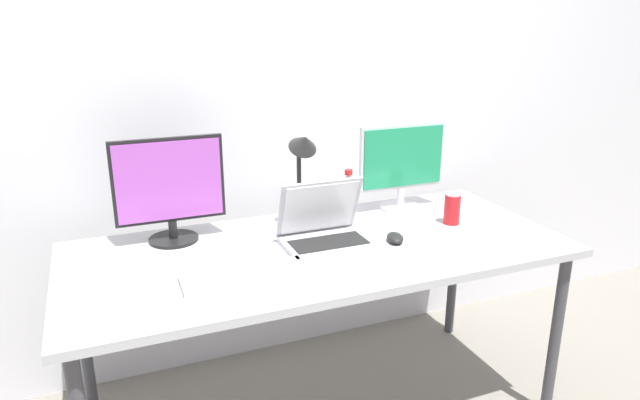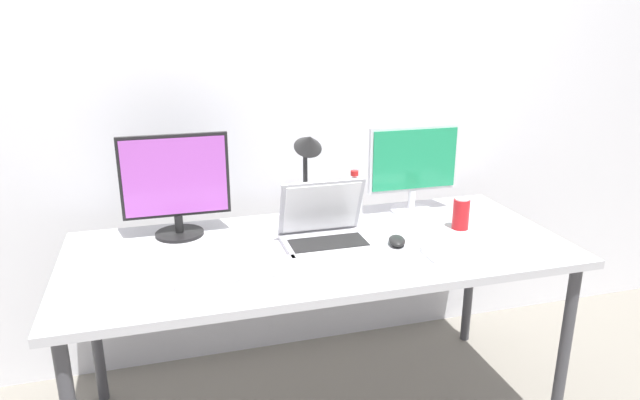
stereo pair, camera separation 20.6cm
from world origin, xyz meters
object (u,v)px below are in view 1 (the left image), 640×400
Objects in this scene: water_bottle at (348,200)px; soda_can_near_keyboard at (452,209)px; mouse_by_keyboard at (395,238)px; laptop_silver at (324,229)px; monitor_left at (170,188)px; monitor_center at (402,164)px; keyboard_main at (477,242)px; keyboard_aux at (245,276)px; desk_lamp at (303,161)px; work_desk at (320,260)px.

water_bottle reaches higher than soda_can_near_keyboard.
mouse_by_keyboard is 0.26m from water_bottle.
monitor_left is at bearing 155.27° from laptop_silver.
water_bottle is (0.16, 0.14, 0.05)m from laptop_silver.
monitor_center is 0.55m from laptop_silver.
keyboard_main is at bearing -46.03° from water_bottle.
water_bottle is (0.68, -0.10, -0.10)m from monitor_left.
mouse_by_keyboard is at bearing -22.81° from monitor_left.
keyboard_main is 0.24m from soda_can_near_keyboard.
laptop_silver is 0.77× the size of keyboard_aux.
mouse_by_keyboard is 0.24× the size of desk_lamp.
water_bottle is at bearing 41.12° from laptop_silver.
keyboard_aux is 1.00× the size of desk_lamp.
keyboard_aux is 1.76× the size of water_bottle.
water_bottle is at bearing 128.95° from mouse_by_keyboard.
water_bottle reaches higher than keyboard_aux.
laptop_silver is 0.27m from mouse_by_keyboard.
soda_can_near_keyboard is at bearing -19.16° from water_bottle.
desk_lamp reaches higher than keyboard_main.
desk_lamp is at bearing -6.18° from monitor_left.
laptop_silver is (0.02, 0.02, 0.11)m from work_desk.
desk_lamp is (-0.01, 0.18, 0.22)m from laptop_silver.
monitor_left is (-0.49, 0.26, 0.27)m from work_desk.
soda_can_near_keyboard is at bearing -17.28° from desk_lamp.
monitor_center reaches higher than keyboard_aux.
keyboard_aux is (0.17, -0.42, -0.20)m from monitor_left.
monitor_center is 1.26× the size of laptop_silver.
water_bottle is at bearing 133.71° from keyboard_main.
laptop_silver is 0.78× the size of desk_lamp.
mouse_by_keyboard is at bearing 10.00° from keyboard_aux.
monitor_left is 0.86m from mouse_by_keyboard.
mouse_by_keyboard is (0.61, 0.10, 0.01)m from keyboard_aux.
laptop_silver is 0.57m from keyboard_main.
soda_can_near_keyboard is 0.65m from desk_lamp.
keyboard_main is at bearing -10.52° from mouse_by_keyboard.
monitor_center is 0.98× the size of desk_lamp.
keyboard_aux is 3.27× the size of soda_can_near_keyboard.
work_desk is 0.30m from mouse_by_keyboard.
keyboard_aux is at bearing -168.59° from soda_can_near_keyboard.
desk_lamp reaches higher than laptop_silver.
laptop_silver reaches higher than water_bottle.
keyboard_aux is (-0.35, -0.18, -0.05)m from laptop_silver.
monitor_left reaches higher than soda_can_near_keyboard.
water_bottle is at bearing 33.23° from keyboard_aux.
laptop_silver is (0.52, -0.24, -0.15)m from monitor_left.
soda_can_near_keyboard is at bearing -67.50° from monitor_center.
monitor_center is at bearing 7.36° from desk_lamp.
keyboard_aux is at bearing -153.65° from work_desk.
mouse_by_keyboard is 0.43× the size of water_bottle.
monitor_left is 0.59m from laptop_silver.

